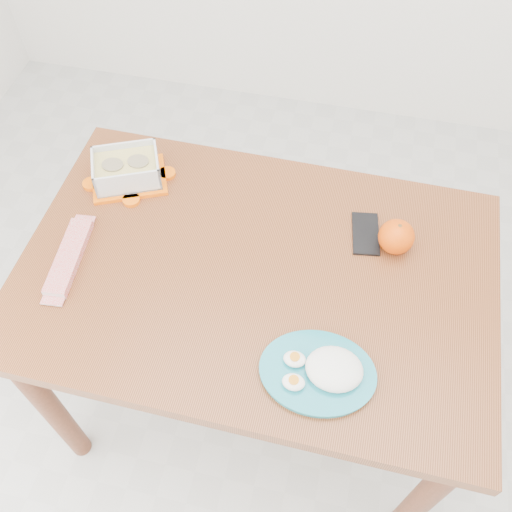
% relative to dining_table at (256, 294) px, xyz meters
% --- Properties ---
extents(ground, '(3.50, 3.50, 0.00)m').
position_rel_dining_table_xyz_m(ground, '(0.16, -0.21, -0.64)').
color(ground, '#B7B7B2').
rests_on(ground, ground).
extents(dining_table, '(1.14, 0.77, 0.75)m').
position_rel_dining_table_xyz_m(dining_table, '(0.00, 0.00, 0.00)').
color(dining_table, brown).
rests_on(dining_table, ground).
extents(food_container, '(0.23, 0.21, 0.08)m').
position_rel_dining_table_xyz_m(food_container, '(-0.39, 0.21, 0.15)').
color(food_container, '#FF6507').
rests_on(food_container, dining_table).
extents(orange_fruit, '(0.09, 0.09, 0.09)m').
position_rel_dining_table_xyz_m(orange_fruit, '(0.31, 0.14, 0.15)').
color(orange_fruit, '#F03D04').
rests_on(orange_fruit, dining_table).
extents(rice_plate, '(0.25, 0.25, 0.07)m').
position_rel_dining_table_xyz_m(rice_plate, '(0.19, -0.23, 0.13)').
color(rice_plate, '#187988').
rests_on(rice_plate, dining_table).
extents(candy_bar, '(0.07, 0.22, 0.02)m').
position_rel_dining_table_xyz_m(candy_bar, '(-0.45, -0.07, 0.12)').
color(candy_bar, red).
rests_on(candy_bar, dining_table).
extents(smartphone, '(0.08, 0.14, 0.01)m').
position_rel_dining_table_xyz_m(smartphone, '(0.24, 0.17, 0.11)').
color(smartphone, black).
rests_on(smartphone, dining_table).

